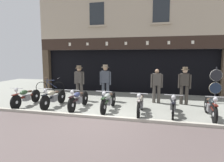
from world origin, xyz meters
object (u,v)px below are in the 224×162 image
Objects in this scene: motorcycle_left at (53,97)px; assistant_far_right at (185,84)px; advert_board_near at (105,65)px; motorcycle_far_right at (211,107)px; motorcycle_far_left at (26,97)px; salesman_right at (157,84)px; shopkeeper_center at (105,80)px; motorcycle_center at (108,100)px; motorcycle_center_right at (140,103)px; salesman_left at (79,81)px; leaning_bicycle at (50,87)px; advert_board_far at (91,66)px; tyre_sign_pole at (216,82)px; motorcycle_center_left at (78,99)px; motorcycle_right at (173,104)px.

assistant_far_right is at bearing -160.71° from motorcycle_left.
motorcycle_far_right is at bearing -39.90° from advert_board_near.
motorcycle_left reaches higher than motorcycle_far_right.
salesman_right is at bearing -161.28° from motorcycle_far_left.
advert_board_near is (-0.75, 2.53, 0.67)m from shopkeeper_center.
motorcycle_center_right is at bearing 173.40° from motorcycle_center.
motorcycle_center is at bearing 103.58° from shopkeeper_center.
salesman_left reaches higher than motorcycle_far_right.
salesman_left is 1.05× the size of leaning_bicycle.
salesman_right is at bearing -155.76° from motorcycle_left.
shopkeeper_center is 2.49m from salesman_right.
advert_board_far is at bearing -108.85° from motorcycle_far_left.
motorcycle_center_right is 2.07× the size of advert_board_near.
motorcycle_far_left is at bearing -162.68° from tyre_sign_pole.
shopkeeper_center is at bearing -109.94° from motorcycle_center_left.
salesman_left is at bearing -171.64° from tyre_sign_pole.
salesman_right is 2.77m from tyre_sign_pole.
motorcycle_right is at bearing 179.64° from motorcycle_center.
motorcycle_far_right is 5.95m from salesman_left.
shopkeeper_center is at bearing -19.94° from motorcycle_far_right.
advert_board_far is (-5.41, 2.47, 0.64)m from assistant_far_right.
motorcycle_far_right is at bearing -179.80° from motorcycle_far_left.
motorcycle_left is at bearing -160.77° from tyre_sign_pole.
salesman_right is at bearing 8.23° from assistant_far_right.
tyre_sign_pole reaches higher than motorcycle_far_left.
motorcycle_center_left is 1.93× the size of advert_board_far.
salesman_left reaches higher than assistant_far_right.
salesman_right reaches higher than motorcycle_far_right.
motorcycle_center_right reaches higher than motorcycle_center_left.
tyre_sign_pole reaches higher than motorcycle_right.
motorcycle_left is 1.11× the size of salesman_left.
leaning_bicycle is at bearing -146.65° from advert_board_far.
motorcycle_center_left is at bearing 120.49° from salesman_left.
motorcycle_right is 6.58m from advert_board_far.
motorcycle_far_right is (2.49, 0.12, -0.01)m from motorcycle_center_right.
motorcycle_far_left is 6.28m from motorcycle_right.
tyre_sign_pole reaches higher than salesman_right.
motorcycle_far_right is at bearing -179.78° from motorcycle_center.
salesman_right is at bearing -166.62° from tyre_sign_pole.
motorcycle_left is at bearing 1.24° from motorcycle_center.
motorcycle_far_left is 1.01× the size of motorcycle_left.
motorcycle_left is 1.00× the size of motorcycle_center_left.
motorcycle_center is 1.19× the size of tyre_sign_pole.
shopkeeper_center reaches higher than motorcycle_left.
leaning_bicycle is at bearing -28.22° from motorcycle_center_right.
tyre_sign_pole is (8.33, 2.60, 0.58)m from motorcycle_far_left.
motorcycle_far_right is 6.85m from advert_board_near.
leaning_bicycle is (-0.65, 3.00, -0.04)m from motorcycle_far_left.
tyre_sign_pole is at bearing -124.99° from motorcycle_right.
tyre_sign_pole is 6.24m from advert_board_near.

